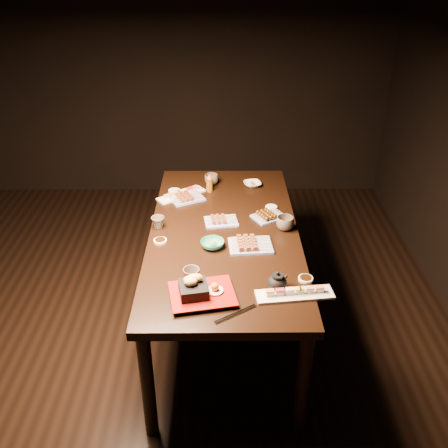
{
  "coord_description": "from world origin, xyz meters",
  "views": [
    {
      "loc": [
        0.39,
        -2.23,
        2.3
      ],
      "look_at": [
        0.41,
        0.43,
        0.77
      ],
      "focal_mm": 40.0,
      "sensor_mm": 36.0,
      "label": 1
    }
  ],
  "objects_px": {
    "yakitori_plate_center": "(221,219)",
    "yakitori_plate_right": "(250,242)",
    "teacup_near_left": "(192,276)",
    "condiment_bottle": "(210,183)",
    "sushi_platter_far": "(181,193)",
    "dining_table": "(224,281)",
    "teapot": "(277,281)",
    "teacup_mid_right": "(285,223)",
    "edamame_bowl_cream": "(252,184)",
    "sushi_platter_near": "(295,292)",
    "yakitori_plate_left": "(187,196)",
    "teacup_far_left": "(158,222)",
    "tempura_tray": "(202,288)",
    "teacup_far_right": "(211,180)",
    "edamame_bowl_green": "(212,244)"
  },
  "relations": [
    {
      "from": "yakitori_plate_center",
      "to": "yakitori_plate_right",
      "type": "relative_size",
      "value": 0.82
    },
    {
      "from": "teacup_near_left",
      "to": "condiment_bottle",
      "type": "relative_size",
      "value": 0.66
    },
    {
      "from": "sushi_platter_far",
      "to": "dining_table",
      "type": "bearing_deg",
      "value": 84.95
    },
    {
      "from": "teapot",
      "to": "teacup_near_left",
      "type": "bearing_deg",
      "value": 136.61
    },
    {
      "from": "dining_table",
      "to": "teacup_mid_right",
      "type": "bearing_deg",
      "value": -9.28
    },
    {
      "from": "sushi_platter_far",
      "to": "edamame_bowl_cream",
      "type": "relative_size",
      "value": 2.88
    },
    {
      "from": "dining_table",
      "to": "yakitori_plate_center",
      "type": "bearing_deg",
      "value": 87.67
    },
    {
      "from": "teacup_mid_right",
      "to": "condiment_bottle",
      "type": "xyz_separation_m",
      "value": [
        -0.47,
        0.53,
        0.02
      ]
    },
    {
      "from": "yakitori_plate_center",
      "to": "edamame_bowl_cream",
      "type": "relative_size",
      "value": 1.67
    },
    {
      "from": "teacup_mid_right",
      "to": "condiment_bottle",
      "type": "relative_size",
      "value": 0.81
    },
    {
      "from": "sushi_platter_near",
      "to": "dining_table",
      "type": "bearing_deg",
      "value": 112.19
    },
    {
      "from": "yakitori_plate_left",
      "to": "teacup_near_left",
      "type": "height_order",
      "value": "teacup_near_left"
    },
    {
      "from": "yakitori_plate_right",
      "to": "teacup_far_left",
      "type": "relative_size",
      "value": 3.06
    },
    {
      "from": "dining_table",
      "to": "teapot",
      "type": "height_order",
      "value": "teapot"
    },
    {
      "from": "teacup_near_left",
      "to": "condiment_bottle",
      "type": "distance_m",
      "value": 1.07
    },
    {
      "from": "teacup_mid_right",
      "to": "tempura_tray",
      "type": "bearing_deg",
      "value": -126.23
    },
    {
      "from": "sushi_platter_near",
      "to": "teapot",
      "type": "xyz_separation_m",
      "value": [
        -0.08,
        0.06,
        0.03
      ]
    },
    {
      "from": "dining_table",
      "to": "teacup_near_left",
      "type": "height_order",
      "value": "teacup_near_left"
    },
    {
      "from": "tempura_tray",
      "to": "teacup_far_left",
      "type": "bearing_deg",
      "value": 102.44
    },
    {
      "from": "sushi_platter_near",
      "to": "teacup_near_left",
      "type": "distance_m",
      "value": 0.53
    },
    {
      "from": "yakitori_plate_center",
      "to": "yakitori_plate_right",
      "type": "distance_m",
      "value": 0.33
    },
    {
      "from": "teacup_mid_right",
      "to": "teapot",
      "type": "bearing_deg",
      "value": -100.18
    },
    {
      "from": "dining_table",
      "to": "teacup_far_right",
      "type": "distance_m",
      "value": 0.78
    },
    {
      "from": "dining_table",
      "to": "teapot",
      "type": "xyz_separation_m",
      "value": [
        0.26,
        -0.58,
        0.43
      ]
    },
    {
      "from": "yakitori_plate_center",
      "to": "teacup_far_left",
      "type": "height_order",
      "value": "teacup_far_left"
    },
    {
      "from": "sushi_platter_far",
      "to": "teacup_far_left",
      "type": "height_order",
      "value": "teacup_far_left"
    },
    {
      "from": "yakitori_plate_left",
      "to": "tempura_tray",
      "type": "height_order",
      "value": "tempura_tray"
    },
    {
      "from": "dining_table",
      "to": "teacup_far_left",
      "type": "height_order",
      "value": "teacup_far_left"
    },
    {
      "from": "edamame_bowl_cream",
      "to": "teacup_far_right",
      "type": "xyz_separation_m",
      "value": [
        -0.29,
        0.03,
        0.02
      ]
    },
    {
      "from": "yakitori_plate_center",
      "to": "yakitori_plate_right",
      "type": "height_order",
      "value": "yakitori_plate_right"
    },
    {
      "from": "yakitori_plate_right",
      "to": "teacup_far_left",
      "type": "height_order",
      "value": "teacup_far_left"
    },
    {
      "from": "sushi_platter_near",
      "to": "teapot",
      "type": "distance_m",
      "value": 0.1
    },
    {
      "from": "teacup_near_left",
      "to": "teacup_far_left",
      "type": "height_order",
      "value": "teacup_near_left"
    },
    {
      "from": "yakitori_plate_left",
      "to": "tempura_tray",
      "type": "bearing_deg",
      "value": -109.49
    },
    {
      "from": "yakitori_plate_center",
      "to": "teapot",
      "type": "distance_m",
      "value": 0.74
    },
    {
      "from": "yakitori_plate_right",
      "to": "tempura_tray",
      "type": "xyz_separation_m",
      "value": [
        -0.26,
        -0.46,
        0.03
      ]
    },
    {
      "from": "dining_table",
      "to": "yakitori_plate_left",
      "type": "height_order",
      "value": "yakitori_plate_left"
    },
    {
      "from": "sushi_platter_near",
      "to": "teacup_far_right",
      "type": "bearing_deg",
      "value": 102.02
    },
    {
      "from": "yakitori_plate_center",
      "to": "teacup_mid_right",
      "type": "relative_size",
      "value": 1.88
    },
    {
      "from": "edamame_bowl_green",
      "to": "condiment_bottle",
      "type": "xyz_separation_m",
      "value": [
        -0.03,
        0.73,
        0.04
      ]
    },
    {
      "from": "teacup_far_right",
      "to": "yakitori_plate_left",
      "type": "bearing_deg",
      "value": -124.95
    },
    {
      "from": "condiment_bottle",
      "to": "dining_table",
      "type": "bearing_deg",
      "value": -79.92
    },
    {
      "from": "edamame_bowl_cream",
      "to": "yakitori_plate_left",
      "type": "bearing_deg",
      "value": -155.68
    },
    {
      "from": "tempura_tray",
      "to": "teacup_near_left",
      "type": "distance_m",
      "value": 0.14
    },
    {
      "from": "tempura_tray",
      "to": "condiment_bottle",
      "type": "relative_size",
      "value": 2.4
    },
    {
      "from": "sushi_platter_near",
      "to": "edamame_bowl_green",
      "type": "xyz_separation_m",
      "value": [
        -0.41,
        0.45,
        -0.0
      ]
    },
    {
      "from": "yakitori_plate_center",
      "to": "condiment_bottle",
      "type": "height_order",
      "value": "condiment_bottle"
    },
    {
      "from": "teacup_near_left",
      "to": "teacup_far_right",
      "type": "relative_size",
      "value": 0.89
    },
    {
      "from": "edamame_bowl_green",
      "to": "tempura_tray",
      "type": "distance_m",
      "value": 0.46
    },
    {
      "from": "yakitori_plate_center",
      "to": "condiment_bottle",
      "type": "relative_size",
      "value": 1.53
    }
  ]
}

